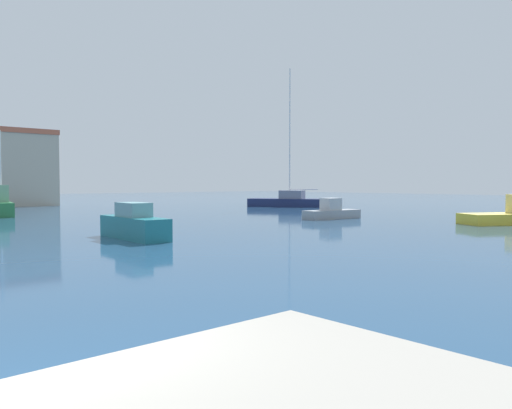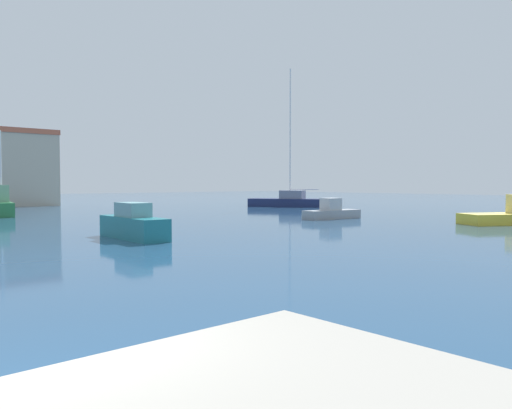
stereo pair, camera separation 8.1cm
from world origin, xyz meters
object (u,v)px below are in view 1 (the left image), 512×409
at_px(sailboat_green_distant_north, 1,205).
at_px(motorboat_teal_far_left, 134,225).
at_px(motorboat_grey_inner_mooring, 332,212).
at_px(sailboat_navy_center_channel, 290,200).

distance_m(sailboat_green_distant_north, motorboat_teal_far_left, 19.09).
height_order(sailboat_green_distant_north, motorboat_grey_inner_mooring, sailboat_green_distant_north).
height_order(motorboat_grey_inner_mooring, sailboat_navy_center_channel, sailboat_navy_center_channel).
bearing_deg(motorboat_grey_inner_mooring, sailboat_green_distant_north, 131.14).
xyz_separation_m(motorboat_grey_inner_mooring, sailboat_navy_center_channel, (9.74, 13.17, 0.18)).
distance_m(motorboat_grey_inner_mooring, sailboat_navy_center_channel, 16.38).
distance_m(motorboat_grey_inner_mooring, motorboat_teal_far_left, 15.22).
distance_m(sailboat_navy_center_channel, motorboat_teal_far_left, 29.13).
bearing_deg(sailboat_green_distant_north, sailboat_navy_center_channel, -8.86).
bearing_deg(sailboat_navy_center_channel, motorboat_teal_far_left, -148.42).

